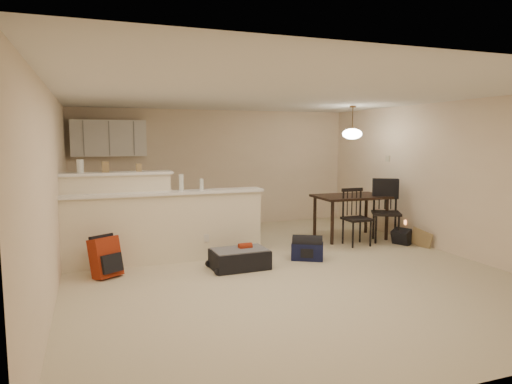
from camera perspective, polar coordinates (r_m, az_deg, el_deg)
name	(u,v)px	position (r m, az deg, el deg)	size (l,w,h in m)	color
room	(279,183)	(6.60, 2.89, 1.09)	(7.00, 7.02, 2.50)	beige
breakfast_bar	(148,223)	(7.19, -13.32, -3.78)	(3.08, 0.58, 1.39)	#EFE3C1
upper_cabinets	(109,138)	(9.38, -17.93, 6.42)	(1.40, 0.34, 0.70)	white
kitchen_counter	(122,212)	(9.37, -16.36, -2.44)	(1.80, 0.60, 0.90)	white
thermostat	(388,159)	(9.41, 16.13, 4.04)	(0.02, 0.12, 0.12)	beige
jar	(80,166)	(7.18, -21.13, 3.03)	(0.10, 0.10, 0.20)	silver
cereal_box	(105,167)	(7.19, -18.30, 2.98)	(0.10, 0.07, 0.16)	#94794C
small_box	(139,168)	(7.22, -14.43, 2.96)	(0.08, 0.06, 0.12)	#94794C
bottle_a	(181,183)	(7.10, -9.33, 1.17)	(0.07, 0.07, 0.26)	silver
bottle_b	(202,184)	(7.17, -6.81, 0.94)	(0.06, 0.06, 0.18)	silver
dining_table	(351,201)	(8.82, 11.74, -1.06)	(1.33, 0.90, 0.82)	black
pendant_lamp	(352,133)	(8.74, 11.93, 7.18)	(0.36, 0.36, 0.62)	brown
dining_chair_near	(357,217)	(8.30, 12.51, -3.10)	(0.44, 0.42, 1.01)	black
dining_chair_far	(386,211)	(8.71, 15.97, -2.34)	(0.49, 0.47, 1.13)	black
suitcase	(240,259)	(6.75, -2.06, -8.39)	(0.81, 0.53, 0.27)	black
red_backpack	(105,257)	(6.64, -18.30, -7.76)	(0.36, 0.23, 0.55)	maroon
navy_duffel	(307,251)	(7.26, 6.43, -7.37)	(0.49, 0.27, 0.27)	#111536
black_daypack	(402,237)	(8.64, 17.77, -5.37)	(0.30, 0.22, 0.27)	black
cardboard_sheet	(421,239)	(8.54, 19.97, -5.49)	(0.40, 0.02, 0.30)	#94794C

